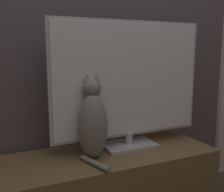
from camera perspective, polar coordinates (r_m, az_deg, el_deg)
The scene contains 4 objects.
wall_back at distance 1.68m, azimuth -6.52°, elevation 19.59°, with size 4.80×0.05×2.60m.
tv_stand at distance 1.61m, azimuth -2.65°, elevation -19.78°, with size 1.36×0.45×0.43m.
tv at distance 1.55m, azimuth 3.78°, elevation 2.75°, with size 0.95×0.19×0.75m.
cat at distance 1.42m, azimuth -4.23°, elevation -5.90°, with size 0.19×0.30×0.47m.
Camera 1 is at (-0.50, -0.36, 1.01)m, focal length 42.00 mm.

